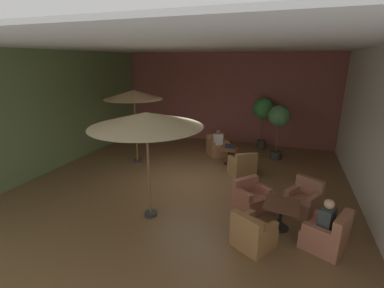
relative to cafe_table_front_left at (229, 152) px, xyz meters
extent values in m
cube|color=brown|center=(-0.88, -2.12, -0.50)|extent=(9.83, 10.28, 0.02)
cube|color=brown|center=(-0.88, 2.99, 1.54)|extent=(9.83, 0.08, 4.06)
cube|color=#617746|center=(-5.75, -2.12, 1.54)|extent=(0.08, 10.28, 4.06)
cube|color=silver|center=(4.00, -2.12, 1.54)|extent=(0.08, 10.28, 4.06)
cube|color=silver|center=(-0.88, -2.12, 3.60)|extent=(9.83, 10.28, 0.06)
cylinder|color=black|center=(0.00, 0.00, -0.48)|extent=(0.35, 0.35, 0.02)
cylinder|color=black|center=(0.00, 0.00, -0.20)|extent=(0.07, 0.07, 0.59)
cube|color=brown|center=(0.00, 0.00, 0.11)|extent=(0.71, 0.71, 0.03)
cube|color=#9C633B|center=(-0.64, 0.88, -0.27)|extent=(1.07, 1.08, 0.44)
cube|color=#9C633B|center=(-0.82, 1.13, 0.13)|extent=(0.70, 0.58, 0.37)
cube|color=#9C633B|center=(-0.37, 1.02, 0.04)|extent=(0.47, 0.58, 0.18)
cube|color=#9C633B|center=(-0.86, 0.66, 0.04)|extent=(0.47, 0.58, 0.18)
cube|color=olive|center=(0.63, -0.88, -0.28)|extent=(1.04, 1.05, 0.42)
cube|color=olive|center=(0.81, -1.13, 0.15)|extent=(0.69, 0.56, 0.46)
cube|color=olive|center=(0.37, -1.02, 0.03)|extent=(0.47, 0.57, 0.21)
cube|color=olive|center=(0.84, -0.68, 0.03)|extent=(0.47, 0.57, 0.21)
cylinder|color=black|center=(1.99, -3.62, -0.48)|extent=(0.43, 0.43, 0.02)
cylinder|color=black|center=(1.99, -3.62, -0.20)|extent=(0.07, 0.07, 0.59)
cube|color=brown|center=(1.99, -3.62, 0.11)|extent=(0.83, 0.83, 0.03)
cube|color=#9E5C47|center=(1.26, -2.99, -0.28)|extent=(1.03, 1.04, 0.41)
cube|color=#9E5C47|center=(1.05, -2.81, 0.11)|extent=(0.62, 0.68, 0.37)
cube|color=#9E5C47|center=(1.49, -2.77, 0.02)|extent=(0.50, 0.46, 0.20)
cube|color=#9E5C47|center=(1.08, -3.25, 0.02)|extent=(0.50, 0.46, 0.20)
cube|color=#95643A|center=(1.50, -4.46, -0.28)|extent=(0.97, 0.97, 0.41)
cube|color=#95643A|center=(1.36, -4.70, 0.12)|extent=(0.69, 0.49, 0.39)
cube|color=#95643A|center=(1.27, -4.27, 0.01)|extent=(0.39, 0.54, 0.18)
cube|color=#95643A|center=(1.77, -4.57, 0.01)|extent=(0.39, 0.54, 0.18)
cube|color=#A26249|center=(2.86, -4.03, -0.29)|extent=(1.01, 1.01, 0.40)
cube|color=#A26249|center=(3.13, -4.15, 0.14)|extent=(0.47, 0.76, 0.47)
cube|color=#A26249|center=(2.69, -4.29, 0.01)|extent=(0.59, 0.37, 0.19)
cube|color=#A26249|center=(2.96, -3.72, 0.01)|extent=(0.59, 0.37, 0.19)
cube|color=#986147|center=(2.48, -2.79, -0.27)|extent=(0.96, 0.96, 0.45)
cube|color=#986147|center=(2.62, -2.55, 0.19)|extent=(0.68, 0.49, 0.46)
cube|color=#986147|center=(2.70, -2.97, 0.05)|extent=(0.39, 0.54, 0.18)
cube|color=#986147|center=(2.21, -2.68, 0.05)|extent=(0.39, 0.54, 0.18)
cylinder|color=#2D2D2D|center=(-3.31, -0.95, -0.45)|extent=(0.32, 0.32, 0.08)
cylinder|color=brown|center=(-3.31, -0.95, 0.84)|extent=(0.06, 0.06, 2.66)
cone|color=#E1B282|center=(-3.31, -0.95, 2.07)|extent=(2.11, 2.11, 0.31)
cylinder|color=#2D2D2D|center=(-1.08, -4.12, -0.45)|extent=(0.32, 0.32, 0.08)
cylinder|color=brown|center=(-1.08, -4.12, 0.79)|extent=(0.06, 0.06, 2.56)
cone|color=beige|center=(-1.08, -4.12, 1.96)|extent=(2.60, 2.60, 0.33)
cylinder|color=#30332A|center=(1.62, 1.21, -0.34)|extent=(0.45, 0.45, 0.30)
cylinder|color=brown|center=(1.62, 1.21, 0.34)|extent=(0.06, 0.06, 1.06)
sphere|color=#487845|center=(1.62, 1.21, 1.22)|extent=(0.82, 0.82, 0.82)
cylinder|color=#382E29|center=(0.92, 2.46, -0.32)|extent=(0.37, 0.37, 0.34)
cylinder|color=brown|center=(0.92, 2.46, 0.37)|extent=(0.06, 0.06, 1.03)
sphere|color=#3B8B3E|center=(0.92, 2.46, 1.26)|extent=(0.89, 0.89, 0.89)
cube|color=silver|center=(-0.64, 0.88, 0.17)|extent=(0.41, 0.38, 0.44)
sphere|color=#885C41|center=(-0.64, 0.88, 0.47)|extent=(0.18, 0.18, 0.18)
cube|color=#363E3D|center=(2.86, -4.03, 0.17)|extent=(0.38, 0.46, 0.51)
sphere|color=tan|center=(2.86, -4.03, 0.51)|extent=(0.20, 0.20, 0.20)
cylinder|color=white|center=(-0.10, 0.09, 0.19)|extent=(0.08, 0.08, 0.11)
cube|color=#9EA0A5|center=(0.01, 0.03, 0.14)|extent=(0.33, 0.26, 0.01)
cube|color=black|center=(0.03, -0.08, 0.24)|extent=(0.31, 0.05, 0.19)
camera|label=1|loc=(1.92, -9.46, 3.24)|focal=25.58mm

